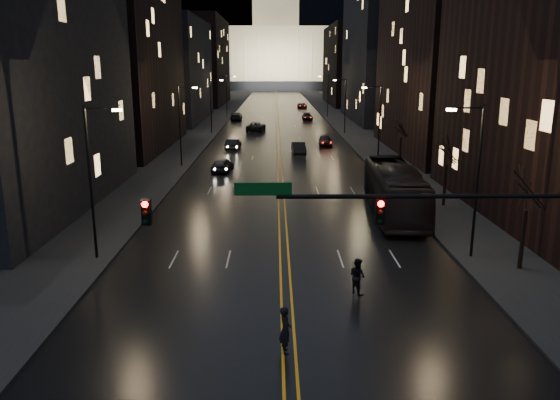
{
  "coord_description": "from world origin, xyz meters",
  "views": [
    {
      "loc": [
        -0.55,
        -20.29,
        11.1
      ],
      "look_at": [
        -0.25,
        10.63,
        3.43
      ],
      "focal_mm": 35.0,
      "sensor_mm": 36.0,
      "label": 1
    }
  ],
  "objects_px": {
    "receding_car_a": "(299,148)",
    "oncoming_car_a": "(222,165)",
    "traffic_signal": "(441,224)",
    "pedestrian_a": "(285,330)",
    "bus": "(394,190)",
    "oncoming_car_b": "(233,144)",
    "pedestrian_b": "(357,276)"
  },
  "relations": [
    {
      "from": "pedestrian_b",
      "to": "oncoming_car_a",
      "type": "bearing_deg",
      "value": -19.58
    },
    {
      "from": "traffic_signal",
      "to": "oncoming_car_b",
      "type": "xyz_separation_m",
      "value": [
        -12.06,
        52.7,
        -4.37
      ]
    },
    {
      "from": "receding_car_a",
      "to": "pedestrian_b",
      "type": "bearing_deg",
      "value": -90.95
    },
    {
      "from": "pedestrian_a",
      "to": "pedestrian_b",
      "type": "relative_size",
      "value": 1.06
    },
    {
      "from": "oncoming_car_b",
      "to": "pedestrian_b",
      "type": "relative_size",
      "value": 2.4
    },
    {
      "from": "receding_car_a",
      "to": "pedestrian_a",
      "type": "height_order",
      "value": "pedestrian_a"
    },
    {
      "from": "oncoming_car_b",
      "to": "receding_car_a",
      "type": "xyz_separation_m",
      "value": [
        8.66,
        -3.88,
        0.04
      ]
    },
    {
      "from": "bus",
      "to": "receding_car_a",
      "type": "relative_size",
      "value": 2.9
    },
    {
      "from": "traffic_signal",
      "to": "pedestrian_b",
      "type": "height_order",
      "value": "traffic_signal"
    },
    {
      "from": "oncoming_car_b",
      "to": "oncoming_car_a",
      "type": "bearing_deg",
      "value": 95.82
    },
    {
      "from": "bus",
      "to": "oncoming_car_b",
      "type": "relative_size",
      "value": 3.04
    },
    {
      "from": "bus",
      "to": "pedestrian_a",
      "type": "xyz_separation_m",
      "value": [
        -8.65,
        -20.56,
        -0.91
      ]
    },
    {
      "from": "traffic_signal",
      "to": "pedestrian_b",
      "type": "relative_size",
      "value": 9.36
    },
    {
      "from": "oncoming_car_b",
      "to": "receding_car_a",
      "type": "height_order",
      "value": "receding_car_a"
    },
    {
      "from": "bus",
      "to": "traffic_signal",
      "type": "bearing_deg",
      "value": -94.17
    },
    {
      "from": "receding_car_a",
      "to": "oncoming_car_b",
      "type": "bearing_deg",
      "value": 153.53
    },
    {
      "from": "oncoming_car_a",
      "to": "pedestrian_b",
      "type": "bearing_deg",
      "value": 114.17
    },
    {
      "from": "oncoming_car_b",
      "to": "receding_car_a",
      "type": "bearing_deg",
      "value": 161.63
    },
    {
      "from": "pedestrian_a",
      "to": "bus",
      "type": "bearing_deg",
      "value": -32.49
    },
    {
      "from": "bus",
      "to": "pedestrian_b",
      "type": "bearing_deg",
      "value": -105.23
    },
    {
      "from": "traffic_signal",
      "to": "pedestrian_a",
      "type": "bearing_deg",
      "value": -173.23
    },
    {
      "from": "receding_car_a",
      "to": "pedestrian_b",
      "type": "height_order",
      "value": "pedestrian_b"
    },
    {
      "from": "oncoming_car_a",
      "to": "receding_car_a",
      "type": "distance_m",
      "value": 14.62
    },
    {
      "from": "traffic_signal",
      "to": "pedestrian_b",
      "type": "bearing_deg",
      "value": 115.36
    },
    {
      "from": "receding_car_a",
      "to": "oncoming_car_a",
      "type": "bearing_deg",
      "value": -128.59
    },
    {
      "from": "traffic_signal",
      "to": "bus",
      "type": "xyz_separation_m",
      "value": [
        2.59,
        19.84,
        -3.22
      ]
    },
    {
      "from": "oncoming_car_a",
      "to": "pedestrian_a",
      "type": "bearing_deg",
      "value": 106.37
    },
    {
      "from": "pedestrian_a",
      "to": "oncoming_car_a",
      "type": "bearing_deg",
      "value": -0.63
    },
    {
      "from": "bus",
      "to": "oncoming_car_a",
      "type": "distance_m",
      "value": 22.62
    },
    {
      "from": "oncoming_car_b",
      "to": "receding_car_a",
      "type": "distance_m",
      "value": 9.49
    },
    {
      "from": "traffic_signal",
      "to": "oncoming_car_a",
      "type": "bearing_deg",
      "value": 108.03
    },
    {
      "from": "oncoming_car_a",
      "to": "receding_car_a",
      "type": "bearing_deg",
      "value": -118.94
    }
  ]
}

